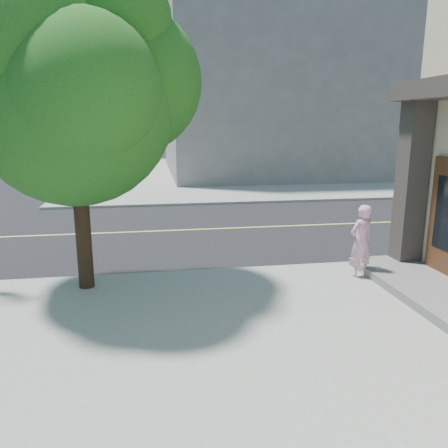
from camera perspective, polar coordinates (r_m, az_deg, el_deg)
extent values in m
cube|color=black|center=(15.31, -22.94, -1.41)|extent=(140.00, 9.00, 0.01)
cube|color=gray|center=(33.13, 8.01, 6.79)|extent=(29.00, 25.00, 0.12)
cube|color=slate|center=(10.08, 24.87, -7.53)|extent=(1.60, 4.00, 0.18)
cube|color=#35302B|center=(11.29, 23.16, 5.24)|extent=(0.55, 0.55, 4.20)
cube|color=#422614|center=(10.73, 26.83, 0.73)|extent=(0.10, 1.00, 2.60)
cube|color=slate|center=(33.77, 8.99, 18.88)|extent=(18.00, 16.00, 14.00)
imported|color=#DD9DB2|center=(10.38, 17.35, -2.09)|extent=(0.70, 0.57, 1.65)
cylinder|color=black|center=(9.50, -17.97, 1.32)|extent=(0.32, 0.32, 3.20)
sphere|color=#215A19|center=(9.34, -18.90, 14.24)|extent=(3.91, 3.91, 3.91)
sphere|color=#215A19|center=(9.79, -12.16, 17.66)|extent=(3.02, 3.02, 3.02)
sphere|color=#215A19|center=(10.25, -23.68, 17.68)|extent=(2.84, 2.84, 2.84)
sphere|color=#215A19|center=(8.33, -17.63, 16.40)|extent=(2.66, 2.66, 2.66)
sphere|color=#215A19|center=(8.84, -23.85, 20.92)|extent=(2.49, 2.49, 2.49)
sphere|color=#215A19|center=(9.44, -14.42, 24.30)|extent=(2.31, 2.31, 2.31)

